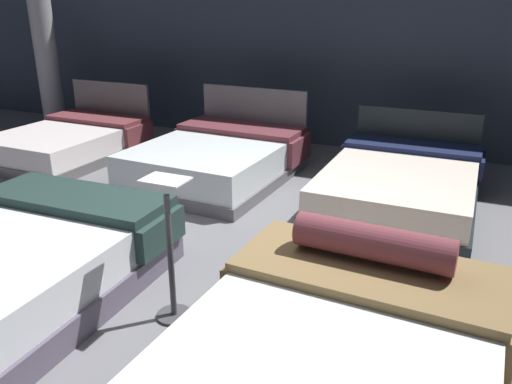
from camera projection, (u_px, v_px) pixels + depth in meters
ground_plane at (232, 260)px, 4.19m from camera, size 18.00×18.00×0.02m
showroom_back_wall at (354, 22)px, 6.81m from camera, size 18.00×0.06×3.50m
bed_1 at (18, 264)px, 3.59m from camera, size 1.67×2.05×0.56m
bed_2 at (339, 349)px, 2.74m from camera, size 1.77×2.11×0.72m
bed_4 at (71, 141)px, 6.87m from camera, size 1.53×1.98×0.90m
bed_5 at (219, 158)px, 6.03m from camera, size 1.72×2.12×0.96m
bed_6 at (400, 185)px, 5.21m from camera, size 1.55×2.17×0.83m
price_sign at (171, 267)px, 3.29m from camera, size 0.28×0.24×0.99m
support_pillar at (41, 19)px, 7.83m from camera, size 0.35×0.35×3.50m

